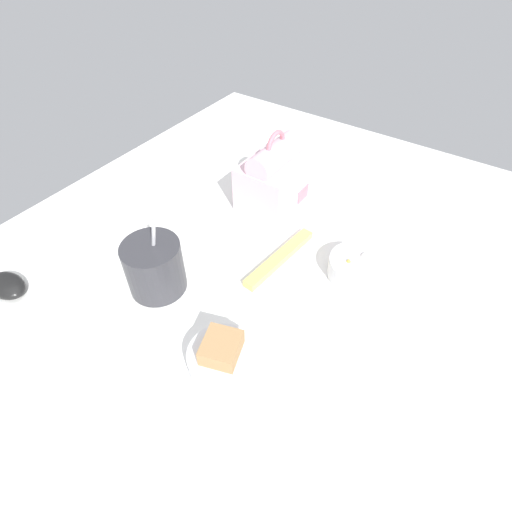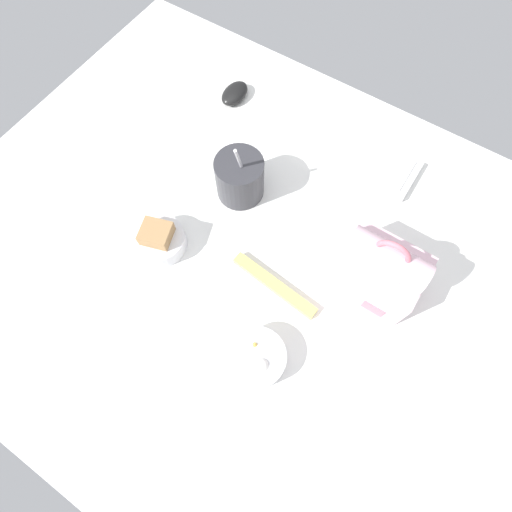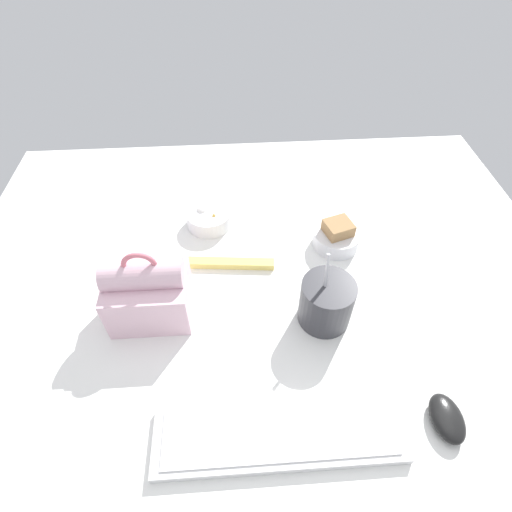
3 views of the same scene
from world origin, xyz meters
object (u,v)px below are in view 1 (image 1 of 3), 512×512
soup_cup (154,266)px  computer_mouse (7,285)px  keyboard (121,210)px  bento_bowl_snacks (357,267)px  lunch_bag (275,177)px  bento_bowl_sandwich (222,358)px  chopstick_case (280,258)px

soup_cup → computer_mouse: bearing=126.8°
keyboard → bento_bowl_snacks: (12.56, -53.22, 1.20)cm
lunch_bag → bento_bowl_sandwich: lunch_bag is taller
soup_cup → chopstick_case: soup_cup is taller
keyboard → computer_mouse: computer_mouse is taller
keyboard → soup_cup: (-11.38, -23.11, 4.43)cm
soup_cup → bento_bowl_sandwich: 22.05cm
lunch_bag → computer_mouse: 58.79cm
lunch_bag → bento_bowl_sandwich: (-42.04, -17.10, -4.23)cm
keyboard → computer_mouse: (-28.35, -0.42, 0.51)cm
computer_mouse → soup_cup: bearing=-53.2°
bento_bowl_sandwich → chopstick_case: 26.24cm
keyboard → bento_bowl_snacks: size_ratio=3.71×
bento_bowl_snacks → keyboard: bearing=103.3°
bento_bowl_snacks → chopstick_case: 15.43cm
bento_bowl_snacks → chopstick_case: bearing=109.1°
keyboard → bento_bowl_sandwich: size_ratio=3.76×
keyboard → chopstick_case: (7.52, -38.70, -0.22)cm
bento_bowl_sandwich → computer_mouse: bento_bowl_sandwich is taller
keyboard → bento_bowl_sandwich: bento_bowl_sandwich is taller
soup_cup → bento_bowl_snacks: bearing=-51.5°
keyboard → bento_bowl_sandwich: bearing=-112.4°
keyboard → computer_mouse: 28.36cm
chopstick_case → computer_mouse: bearing=133.1°
bento_bowl_sandwich → computer_mouse: (-10.23, 43.49, -1.10)cm
computer_mouse → chopstick_case: size_ratio=0.43×
keyboard → bento_bowl_snacks: bento_bowl_snacks is taller
soup_cup → bento_bowl_sandwich: bearing=-108.0°
keyboard → lunch_bag: 36.39cm
bento_bowl_sandwich → computer_mouse: 44.69cm
soup_cup → computer_mouse: size_ratio=2.00×
keyboard → lunch_bag: lunch_bag is taller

